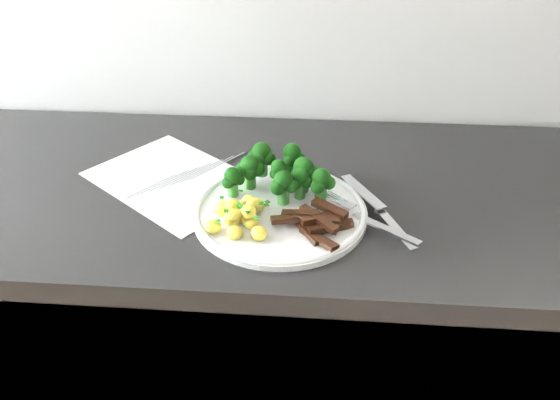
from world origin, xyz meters
TOP-DOWN VIEW (x-y plane):
  - counter at (0.03, 1.69)m, footprint 2.28×0.57m
  - recipe_paper at (-0.10, 1.70)m, footprint 0.37×0.35m
  - plate at (0.10, 1.60)m, footprint 0.29×0.29m
  - broccoli at (0.10, 1.66)m, footprint 0.19×0.12m
  - potatoes at (0.04, 1.56)m, footprint 0.10×0.11m
  - beef_strips at (0.16, 1.56)m, footprint 0.13×0.12m
  - fork at (0.25, 1.57)m, footprint 0.15×0.15m
  - knife at (0.27, 1.59)m, footprint 0.12×0.21m

SIDE VIEW (x-z plane):
  - counter at x=0.03m, z-range 0.00..0.86m
  - recipe_paper at x=-0.10m, z-range 0.86..0.86m
  - plate at x=0.10m, z-range 0.86..0.87m
  - knife at x=0.27m, z-range 0.85..0.88m
  - fork at x=0.25m, z-range 0.87..0.88m
  - beef_strips at x=0.16m, z-range 0.86..0.89m
  - potatoes at x=0.04m, z-range 0.86..0.90m
  - broccoli at x=0.10m, z-range 0.87..0.94m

